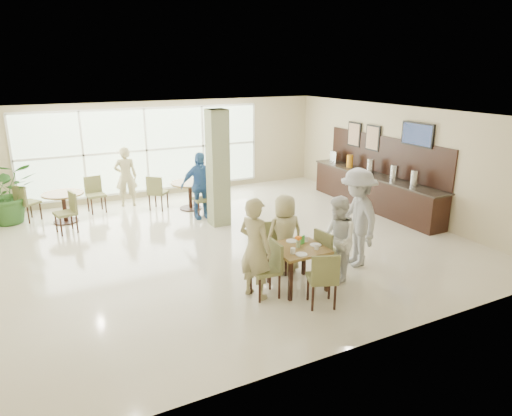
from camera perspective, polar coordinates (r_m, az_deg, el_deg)
name	(u,v)px	position (r m, az deg, el deg)	size (l,w,h in m)	color
ground	(223,242)	(10.18, -4.09, -4.29)	(10.00, 10.00, 0.00)	beige
room_shell	(222,167)	(9.69, -4.30, 5.12)	(10.00, 10.00, 10.00)	white
window_bank	(147,150)	(13.77, -13.52, 7.03)	(7.00, 0.04, 7.00)	silver
column	(218,169)	(10.99, -4.78, 4.94)	(0.45, 0.45, 2.80)	#707652
main_table	(298,253)	(7.97, 5.28, -5.59)	(0.88, 0.88, 0.75)	brown
round_table_left	(64,201)	(12.28, -22.91, 0.84)	(0.99, 0.99, 0.75)	brown
round_table_right	(190,189)	(12.52, -8.25, 2.39)	(1.04, 1.04, 0.75)	brown
chairs_main_table	(298,262)	(8.02, 5.25, -6.76)	(1.87, 2.00, 0.95)	olive
chairs_table_left	(64,203)	(12.34, -22.90, 0.56)	(2.19, 1.95, 0.95)	olive
chairs_table_right	(191,192)	(12.50, -8.15, 1.98)	(2.13, 1.71, 0.95)	olive
tabletop_clutter	(302,244)	(7.91, 5.82, -4.49)	(0.69, 0.79, 0.21)	white
buffet_counter	(374,189)	(12.86, 14.57, 2.37)	(0.64, 4.70, 1.95)	black
wall_tv	(417,134)	(11.94, 19.53, 8.66)	(0.06, 1.00, 0.58)	black
framed_art_a	(373,138)	(13.13, 14.39, 8.48)	(0.05, 0.55, 0.70)	black
framed_art_b	(354,134)	(13.73, 12.19, 8.99)	(0.05, 0.55, 0.70)	black
potted_plant	(8,193)	(12.76, -28.56, 1.68)	(1.38, 1.38, 1.53)	#306026
teen_left	(255,248)	(7.54, -0.12, -5.07)	(0.63, 0.42, 1.74)	tan
teen_far	(285,234)	(8.51, 3.60, -3.26)	(0.74, 0.40, 1.50)	tan
teen_right	(337,239)	(8.27, 10.14, -3.89)	(0.76, 0.59, 1.57)	white
teen_standing	(357,218)	(8.95, 12.51, -1.20)	(1.24, 0.71, 1.92)	#A7A8AA
adult_a	(200,185)	(11.65, -7.04, 2.82)	(1.00, 0.57, 1.71)	#3867A9
adult_b	(221,174)	(12.66, -4.44, 4.24)	(1.65, 0.71, 1.78)	white
adult_standing	(126,177)	(13.09, -15.96, 3.79)	(0.61, 0.40, 1.67)	tan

